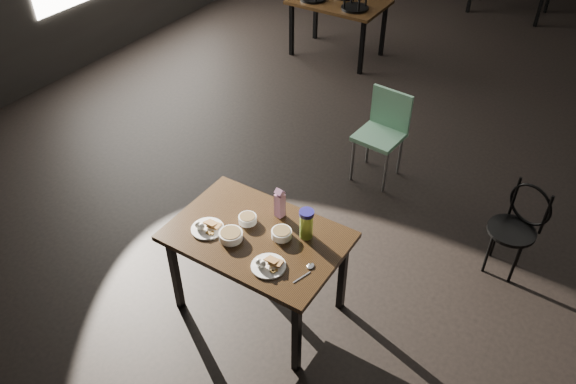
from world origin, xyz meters
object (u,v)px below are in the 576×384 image
Objects in this scene: water_bottle at (306,224)px; school_chair at (383,128)px; bentwood_chair at (518,223)px; main_table at (257,243)px; juice_carton at (280,204)px.

water_bottle is 0.25× the size of school_chair.
main_table is at bearing -114.44° from bentwood_chair.
school_chair reaches higher than main_table.
school_chair reaches higher than bentwood_chair.
main_table is 5.38× the size of water_bottle.
bentwood_chair is at bearing 47.15° from water_bottle.
bentwood_chair is at bearing 44.33° from main_table.
main_table is at bearing -150.24° from water_bottle.
school_chair is at bearing 97.67° from water_bottle.
school_chair is at bearing 178.66° from bentwood_chair.
bentwood_chair is (1.44, 1.18, -0.40)m from juice_carton.
juice_carton is 0.28m from water_bottle.
main_table is 2.06m from bentwood_chair.
juice_carton reaches higher than bentwood_chair.
school_chair is (-1.42, 0.59, 0.06)m from bentwood_chair.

